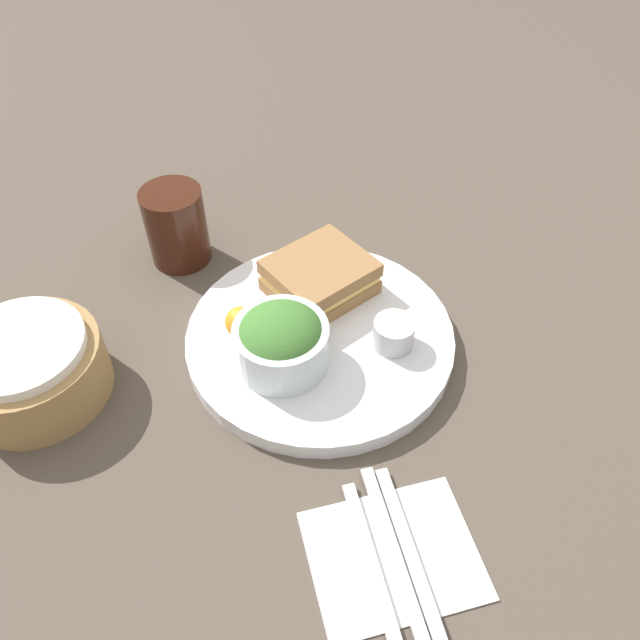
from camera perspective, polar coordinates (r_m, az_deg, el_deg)
The scene contains 12 objects.
ground_plane at distance 0.74m, azimuth 0.00°, elevation -2.19°, with size 4.00×4.00×0.00m, color #4C4238.
plate at distance 0.73m, azimuth 0.00°, elevation -1.65°, with size 0.31×0.31×0.02m, color silver.
sandwich at distance 0.75m, azimuth -0.00°, elevation 3.96°, with size 0.14×0.14×0.05m.
salad_bowl at distance 0.67m, azimuth -3.57°, elevation -1.91°, with size 0.10×0.10×0.07m.
dressing_cup at distance 0.70m, azimuth 6.74°, elevation -1.24°, with size 0.05×0.05×0.03m, color #B7B7BC.
orange_wedge at distance 0.71m, azimuth -7.26°, elevation -0.19°, with size 0.04×0.04×0.04m, color orange.
drink_glass at distance 0.84m, azimuth -13.00°, elevation 8.37°, with size 0.08×0.08×0.10m, color #38190F.
bread_basket at distance 0.73m, azimuth -24.99°, elevation -3.98°, with size 0.16×0.16×0.08m.
napkin at distance 0.60m, azimuth 6.31°, elevation -20.62°, with size 0.12×0.15×0.00m, color white.
fork at distance 0.60m, azimuth 8.08°, elevation -20.01°, with size 0.16×0.01×0.01m, color silver.
knife at distance 0.60m, azimuth 6.35°, elevation -20.46°, with size 0.17×0.01×0.01m, color silver.
spoon at distance 0.60m, azimuth 4.59°, elevation -20.89°, with size 0.15×0.01×0.01m, color silver.
Camera 1 is at (-0.47, 0.12, 0.56)m, focal length 35.00 mm.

